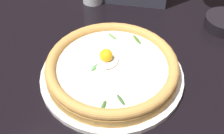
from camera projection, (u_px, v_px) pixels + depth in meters
The scene contains 3 objects.
ground_plane at pixel (118, 94), 0.68m from camera, with size 2.40×2.40×0.03m, color black.
pizza_plate at pixel (112, 75), 0.69m from camera, with size 0.32×0.32×0.01m, color white.
pizza at pixel (112, 67), 0.67m from camera, with size 0.30×0.30×0.05m.
Camera 1 is at (-0.43, -0.09, 0.50)m, focal length 48.59 mm.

